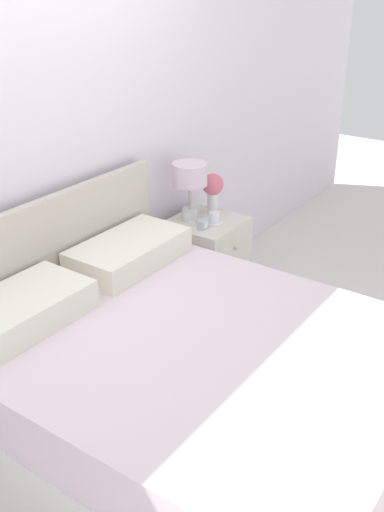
{
  "coord_description": "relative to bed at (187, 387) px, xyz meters",
  "views": [
    {
      "loc": [
        -1.8,
        -2.21,
        2.09
      ],
      "look_at": [
        0.57,
        -0.53,
        0.68
      ],
      "focal_mm": 42.0,
      "sensor_mm": 36.0,
      "label": 1
    }
  ],
  "objects": [
    {
      "name": "ground_plane",
      "position": [
        0.0,
        0.9,
        -0.33
      ],
      "size": [
        12.0,
        12.0,
        0.0
      ],
      "primitive_type": "plane",
      "color": "silver"
    },
    {
      "name": "table_lamp",
      "position": [
        1.09,
        0.76,
        0.57
      ],
      "size": [
        0.22,
        0.22,
        0.38
      ],
      "color": "white",
      "rests_on": "nightstand"
    },
    {
      "name": "flower_vase",
      "position": [
        1.29,
        0.71,
        0.45
      ],
      "size": [
        0.14,
        0.14,
        0.26
      ],
      "color": "white",
      "rests_on": "nightstand"
    },
    {
      "name": "alarm_clock",
      "position": [
        1.03,
        0.61,
        0.31
      ],
      "size": [
        0.07,
        0.05,
        0.06
      ],
      "color": "silver",
      "rests_on": "nightstand"
    },
    {
      "name": "bed",
      "position": [
        0.0,
        0.0,
        0.0
      ],
      "size": [
        1.62,
        1.93,
        1.06
      ],
      "color": "white",
      "rests_on": "ground_plane"
    },
    {
      "name": "teacup",
      "position": [
        1.15,
        0.6,
        0.32
      ],
      "size": [
        0.11,
        0.11,
        0.07
      ],
      "color": "white",
      "rests_on": "nightstand"
    },
    {
      "name": "wall_back",
      "position": [
        0.0,
        0.97,
        0.97
      ],
      "size": [
        8.0,
        0.06,
        2.6
      ],
      "color": "white",
      "rests_on": "ground_plane"
    },
    {
      "name": "nightstand",
      "position": [
        1.14,
        0.67,
        -0.02
      ],
      "size": [
        0.45,
        0.46,
        0.62
      ],
      "color": "silver",
      "rests_on": "ground_plane"
    }
  ]
}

